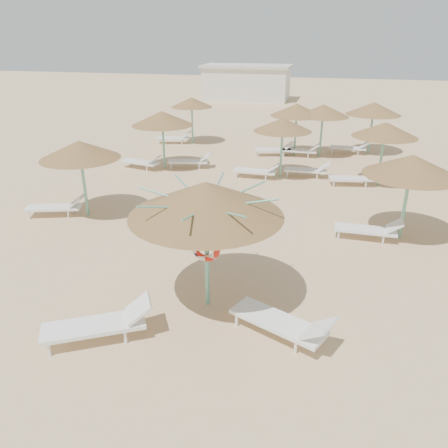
# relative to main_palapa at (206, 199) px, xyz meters

# --- Properties ---
(ground) EXTENTS (120.00, 120.00, 0.00)m
(ground) POSITION_rel_main_palapa_xyz_m (-0.10, -0.09, -2.71)
(ground) COLOR tan
(ground) RESTS_ON ground
(main_palapa) EXTENTS (3.47, 3.47, 3.11)m
(main_palapa) POSITION_rel_main_palapa_xyz_m (0.00, 0.00, 0.00)
(main_palapa) COLOR #68B599
(main_palapa) RESTS_ON ground
(lounger_main_a) EXTENTS (2.34, 1.73, 0.83)m
(lounger_main_a) POSITION_rel_main_palapa_xyz_m (-1.82, -1.83, -2.31)
(lounger_main_a) COLOR white
(lounger_main_a) RESTS_ON ground
(lounger_main_b) EXTENTS (2.35, 1.54, 0.83)m
(lounger_main_b) POSITION_rel_main_palapa_xyz_m (1.94, -0.86, -2.31)
(lounger_main_b) COLOR white
(lounger_main_b) RESTS_ON ground
(palapa_field) EXTENTS (19.04, 14.49, 2.72)m
(palapa_field) POSITION_rel_main_palapa_xyz_m (1.91, 10.54, -0.38)
(palapa_field) COLOR #68B599
(palapa_field) RESTS_ON ground
(service_hut) EXTENTS (8.40, 4.40, 3.25)m
(service_hut) POSITION_rel_main_palapa_xyz_m (-6.10, 34.91, -1.06)
(service_hut) COLOR silver
(service_hut) RESTS_ON ground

